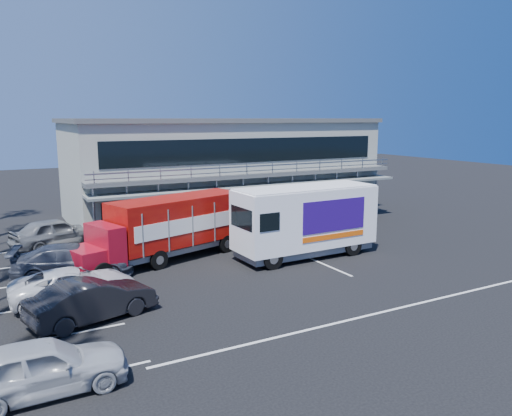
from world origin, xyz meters
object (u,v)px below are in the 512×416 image
parked_car_a (42,367)px  parked_car_b (93,300)px  red_truck (168,226)px  white_van (305,220)px

parked_car_a → parked_car_b: size_ratio=0.97×
parked_car_a → parked_car_b: bearing=-25.5°
red_truck → white_van: 7.20m
parked_car_b → white_van: bearing=-88.3°
white_van → parked_car_a: white_van is taller
red_truck → parked_car_a: (-7.17, -10.80, -1.02)m
red_truck → white_van: (6.63, -2.80, 0.22)m
parked_car_b → red_truck: bearing=-53.6°
parked_car_a → parked_car_b: parked_car_a is taller
red_truck → white_van: bearing=-40.1°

